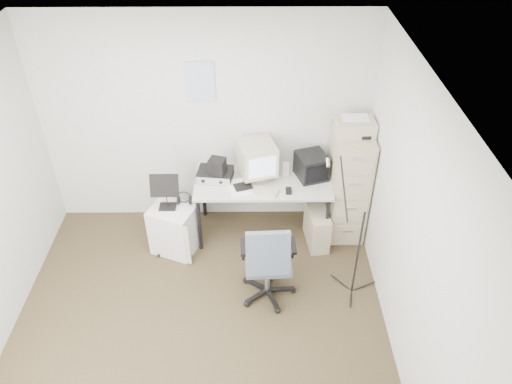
{
  "coord_description": "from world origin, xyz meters",
  "views": [
    {
      "loc": [
        0.52,
        -3.0,
        3.94
      ],
      "look_at": [
        0.55,
        0.95,
        0.95
      ],
      "focal_mm": 35.0,
      "sensor_mm": 36.0,
      "label": 1
    }
  ],
  "objects_px": {
    "desk": "(263,206)",
    "side_cart": "(174,229)",
    "office_chair": "(268,259)",
    "filing_cabinet": "(348,184)"
  },
  "relations": [
    {
      "from": "filing_cabinet",
      "to": "desk",
      "type": "distance_m",
      "value": 0.99
    },
    {
      "from": "office_chair",
      "to": "side_cart",
      "type": "bearing_deg",
      "value": 143.94
    },
    {
      "from": "filing_cabinet",
      "to": "side_cart",
      "type": "bearing_deg",
      "value": -170.3
    },
    {
      "from": "filing_cabinet",
      "to": "office_chair",
      "type": "relative_size",
      "value": 1.3
    },
    {
      "from": "filing_cabinet",
      "to": "desk",
      "type": "bearing_deg",
      "value": -178.19
    },
    {
      "from": "filing_cabinet",
      "to": "desk",
      "type": "xyz_separation_m",
      "value": [
        -0.95,
        -0.03,
        -0.29
      ]
    },
    {
      "from": "side_cart",
      "to": "office_chair",
      "type": "bearing_deg",
      "value": -11.39
    },
    {
      "from": "office_chair",
      "to": "side_cart",
      "type": "xyz_separation_m",
      "value": [
        -1.02,
        0.68,
        -0.22
      ]
    },
    {
      "from": "desk",
      "to": "side_cart",
      "type": "distance_m",
      "value": 1.04
    },
    {
      "from": "desk",
      "to": "office_chair",
      "type": "xyz_separation_m",
      "value": [
        0.03,
        -0.98,
        0.13
      ]
    }
  ]
}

